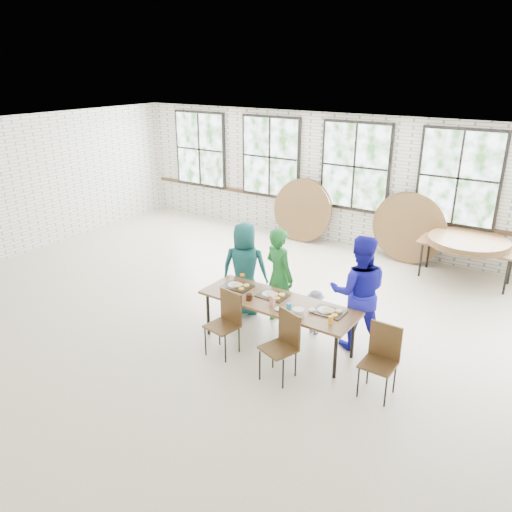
{
  "coord_description": "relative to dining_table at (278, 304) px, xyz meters",
  "views": [
    {
      "loc": [
        4.16,
        -6.01,
        4.0
      ],
      "look_at": [
        0.0,
        0.4,
        1.05
      ],
      "focal_mm": 35.0,
      "sensor_mm": 36.0,
      "label": 1
    }
  ],
  "objects": [
    {
      "name": "room",
      "position": [
        -0.84,
        4.74,
        1.14
      ],
      "size": [
        12.0,
        12.0,
        12.0
      ],
      "color": "beige",
      "rests_on": "ground"
    },
    {
      "name": "dining_table",
      "position": [
        0.0,
        0.0,
        0.0
      ],
      "size": [
        2.42,
        0.86,
        0.74
      ],
      "rotation": [
        0.0,
        0.0,
        -0.03
      ],
      "color": "brown",
      "rests_on": "ground"
    },
    {
      "name": "chair_near_left",
      "position": [
        -0.54,
        -0.54,
        -0.13
      ],
      "size": [
        0.48,
        0.47,
        0.95
      ],
      "rotation": [
        0.0,
        0.0,
        -0.17
      ],
      "color": "#4B3319",
      "rests_on": "ground"
    },
    {
      "name": "chair_near_right",
      "position": [
        0.47,
        -0.63,
        -0.13
      ],
      "size": [
        0.53,
        0.53,
        0.95
      ],
      "rotation": [
        0.0,
        0.0,
        -0.35
      ],
      "color": "#4B3319",
      "rests_on": "ground"
    },
    {
      "name": "chair_spare",
      "position": [
        1.69,
        -0.26,
        -0.13
      ],
      "size": [
        0.43,
        0.42,
        0.95
      ],
      "rotation": [
        0.0,
        0.0,
        -0.03
      ],
      "color": "#4B3319",
      "rests_on": "ground"
    },
    {
      "name": "adult_teal",
      "position": [
        -1.03,
        0.65,
        0.11
      ],
      "size": [
        0.92,
        0.78,
        1.6
      ],
      "primitive_type": "imported",
      "rotation": [
        0.0,
        0.0,
        3.55
      ],
      "color": "#164C57",
      "rests_on": "ground"
    },
    {
      "name": "adult_green",
      "position": [
        -0.36,
        0.65,
        0.13
      ],
      "size": [
        0.7,
        0.58,
        1.64
      ],
      "primitive_type": "imported",
      "rotation": [
        0.0,
        0.0,
        2.78
      ],
      "color": "#1D6D2B",
      "rests_on": "ground"
    },
    {
      "name": "toddler",
      "position": [
        0.3,
        0.65,
        -0.32
      ],
      "size": [
        0.52,
        0.37,
        0.73
      ],
      "primitive_type": "imported",
      "rotation": [
        0.0,
        0.0,
        2.92
      ],
      "color": "#13173C",
      "rests_on": "ground"
    },
    {
      "name": "adult_blue",
      "position": [
        0.98,
        0.65,
        0.19
      ],
      "size": [
        1.06,
        0.97,
        1.76
      ],
      "primitive_type": "imported",
      "rotation": [
        0.0,
        0.0,
        3.57
      ],
      "color": "#1A19B3",
      "rests_on": "ground"
    },
    {
      "name": "storage_table",
      "position": [
        1.82,
        4.11,
        -0.0
      ],
      "size": [
        1.81,
        0.77,
        0.74
      ],
      "rotation": [
        0.0,
        0.0,
        -0.01
      ],
      "color": "brown",
      "rests_on": "ground"
    },
    {
      "name": "tabletop_clutter",
      "position": [
        0.09,
        -0.04,
        0.08
      ],
      "size": [
        2.01,
        0.59,
        0.11
      ],
      "color": "black",
      "rests_on": "dining_table"
    },
    {
      "name": "round_tops_stacked",
      "position": [
        1.82,
        4.11,
        0.12
      ],
      "size": [
        1.5,
        1.5,
        0.13
      ],
      "color": "brown",
      "rests_on": "storage_table"
    },
    {
      "name": "round_tops_leaning",
      "position": [
        -0.73,
        4.53,
        0.05
      ],
      "size": [
        4.11,
        0.42,
        1.5
      ],
      "color": "brown",
      "rests_on": "ground"
    }
  ]
}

